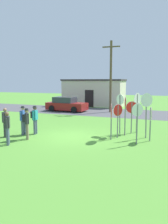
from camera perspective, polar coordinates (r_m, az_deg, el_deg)
ground_plane at (r=13.23m, az=-3.04°, el=-6.23°), size 80.00×80.00×0.00m
street_asphalt at (r=23.27m, az=7.87°, el=-0.14°), size 60.00×6.40×0.01m
building_background at (r=29.52m, az=2.53°, el=4.95°), size 7.82×3.79×3.41m
utility_pole at (r=23.46m, az=6.78°, el=9.19°), size 1.80×0.24×7.21m
parked_car_on_street at (r=24.27m, az=-4.50°, el=1.87°), size 4.40×2.21×1.51m
stop_sign_low_front at (r=11.73m, az=13.29°, el=-1.18°), size 0.49×0.48×2.11m
stop_sign_tallest at (r=12.89m, az=8.53°, el=-0.77°), size 0.42×0.58×1.93m
stop_sign_nearest at (r=12.38m, az=6.89°, el=-0.82°), size 0.28×0.81×2.00m
stop_sign_leaning_left at (r=13.79m, az=9.07°, el=1.05°), size 0.53×0.38×2.42m
stop_sign_rear_left at (r=14.38m, az=13.25°, el=1.66°), size 0.30×0.78×2.48m
stop_sign_far_back at (r=13.45m, az=10.37°, el=0.58°), size 0.21×0.65×2.30m
stop_sign_leaning_right at (r=12.52m, az=16.47°, el=-1.43°), size 0.18×0.76×1.87m
stop_sign_center_cluster at (r=13.13m, az=15.47°, el=1.13°), size 0.61×0.52×2.55m
stop_sign_rear_right at (r=14.08m, az=11.95°, el=0.10°), size 0.71×0.28×2.00m
person_holding_notes at (r=13.98m, az=-12.32°, el=-1.41°), size 0.41×0.57×1.74m
person_in_dark_shirt at (r=11.99m, az=-18.77°, el=-3.47°), size 0.38×0.50×1.69m
person_in_teal at (r=12.83m, az=-14.30°, el=-2.30°), size 0.46×0.49×1.74m
person_with_sunhat at (r=13.97m, az=-15.10°, el=-1.61°), size 0.32×0.57×1.74m
person_near_signs at (r=13.68m, az=-19.22°, el=-2.12°), size 0.29×0.56×1.69m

